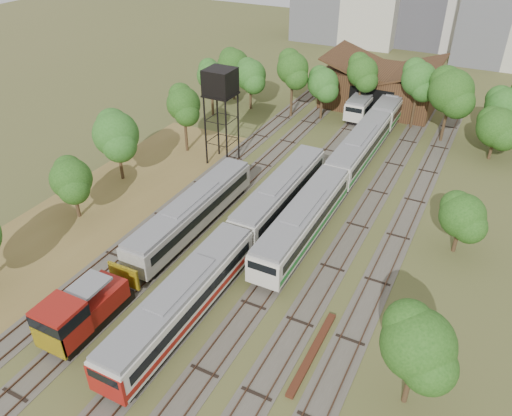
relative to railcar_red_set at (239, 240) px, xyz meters
The scene contains 14 objects.
ground 15.63m from the railcar_red_set, 82.59° to the right, with size 240.00×240.00×0.00m, color #475123.
dry_grass_patch 17.72m from the railcar_red_set, 155.24° to the right, with size 14.00×60.00×0.04m, color brown.
tracks 9.89m from the railcar_red_set, 82.11° to the left, with size 24.60×80.00×0.19m.
railcar_red_set is the anchor object (origin of this frame).
railcar_green_set 22.91m from the railcar_red_set, 79.94° to the left, with size 3.04×52.08×3.76m.
railcar_rear 40.56m from the railcar_red_set, 90.00° to the left, with size 2.81×16.08×3.47m.
shunter_locomotive 14.44m from the railcar_red_set, 114.56° to the right, with size 2.95×8.10×3.86m.
old_grey_coach 6.27m from the railcar_red_set, 163.19° to the left, with size 2.87×18.00×3.55m.
water_tower 20.43m from the railcar_red_set, 124.60° to the left, with size 3.28×3.28×11.33m.
rail_pile_near 12.53m from the railcar_red_set, 36.26° to the right, with size 0.55×8.30×0.28m, color #512717.
maintenance_shed 42.62m from the railcar_red_set, 88.66° to the left, with size 16.45×11.55×7.58m.
tree_band_left 19.71m from the railcar_red_set, 163.21° to the left, with size 8.17×62.19×8.21m.
tree_band_far 36.27m from the railcar_red_set, 74.88° to the left, with size 47.26×9.22×9.52m.
tree_band_right 21.35m from the railcar_red_set, 35.38° to the left, with size 5.86×43.87×7.48m.
Camera 1 is at (15.49, -15.41, 27.92)m, focal length 35.00 mm.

